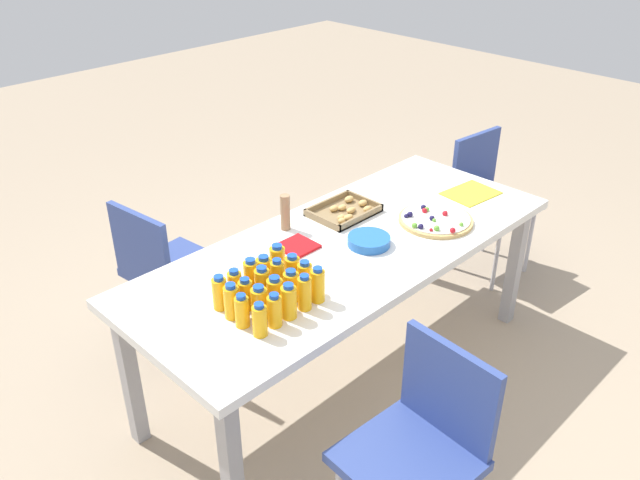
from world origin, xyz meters
TOP-DOWN VIEW (x-y plane):
  - ground_plane at (0.00, 0.00)m, footprint 12.00×12.00m
  - party_table at (0.00, 0.00)m, footprint 2.04×0.83m
  - chair_near_left at (-0.49, -0.80)m, footprint 0.43×0.43m
  - chair_far_left at (-0.48, 0.74)m, footprint 0.44×0.44m
  - chair_end at (1.32, 0.09)m, footprint 0.44×0.44m
  - juice_bottle_0 at (-0.69, -0.22)m, footprint 0.05×0.05m
  - juice_bottle_1 at (-0.61, -0.21)m, footprint 0.05×0.05m
  - juice_bottle_2 at (-0.54, -0.21)m, footprint 0.06×0.06m
  - juice_bottle_3 at (-0.46, -0.21)m, footprint 0.05×0.05m
  - juice_bottle_4 at (-0.39, -0.21)m, footprint 0.05×0.05m
  - juice_bottle_5 at (-0.69, -0.13)m, footprint 0.05×0.05m
  - juice_bottle_6 at (-0.62, -0.14)m, footprint 0.06×0.06m
  - juice_bottle_7 at (-0.54, -0.14)m, footprint 0.06×0.06m
  - juice_bottle_8 at (-0.46, -0.14)m, footprint 0.06×0.06m
  - juice_bottle_9 at (-0.39, -0.13)m, footprint 0.06×0.06m
  - juice_bottle_10 at (-0.69, -0.07)m, footprint 0.06×0.06m
  - juice_bottle_11 at (-0.62, -0.06)m, footprint 0.05×0.05m
  - juice_bottle_12 at (-0.54, -0.07)m, footprint 0.06×0.06m
  - juice_bottle_13 at (-0.47, -0.06)m, footprint 0.05×0.05m
  - juice_bottle_14 at (-0.39, -0.06)m, footprint 0.06×0.06m
  - juice_bottle_15 at (-0.68, 0.01)m, footprint 0.06×0.06m
  - juice_bottle_16 at (-0.62, 0.01)m, footprint 0.05×0.05m
  - juice_bottle_17 at (-0.53, 0.01)m, footprint 0.06×0.06m
  - juice_bottle_18 at (-0.47, 0.01)m, footprint 0.06×0.06m
  - juice_bottle_19 at (-0.39, 0.01)m, footprint 0.06×0.06m
  - fruit_pizza at (0.43, -0.15)m, footprint 0.34×0.34m
  - snack_tray at (0.20, 0.20)m, footprint 0.31×0.23m
  - plate_stack at (0.06, -0.07)m, footprint 0.19×0.19m
  - napkin_stack at (-0.18, 0.13)m, footprint 0.15×0.15m
  - cardboard_tube at (-0.10, 0.29)m, footprint 0.04×0.04m
  - paper_folder at (0.81, -0.10)m, footprint 0.28×0.23m

SIDE VIEW (x-z plane):
  - ground_plane at x=0.00m, z-range 0.00..0.00m
  - chair_near_left at x=-0.49m, z-range 0.09..0.92m
  - chair_far_left at x=-0.48m, z-range 0.09..0.92m
  - chair_end at x=1.32m, z-range 0.09..0.92m
  - party_table at x=0.00m, z-range 0.30..1.02m
  - paper_folder at x=0.81m, z-range 0.73..0.73m
  - napkin_stack at x=-0.18m, z-range 0.73..0.74m
  - fruit_pizza at x=0.43m, z-range 0.72..0.76m
  - snack_tray at x=0.20m, z-range 0.72..0.76m
  - plate_stack at x=0.06m, z-range 0.73..0.77m
  - juice_bottle_8 at x=-0.46m, z-range 0.72..0.85m
  - juice_bottle_11 at x=-0.62m, z-range 0.72..0.85m
  - juice_bottle_0 at x=-0.69m, z-range 0.72..0.85m
  - juice_bottle_18 at x=-0.47m, z-range 0.72..0.85m
  - juice_bottle_5 at x=-0.69m, z-range 0.72..0.85m
  - juice_bottle_14 at x=-0.39m, z-range 0.72..0.86m
  - juice_bottle_1 at x=-0.61m, z-range 0.72..0.86m
  - juice_bottle_9 at x=-0.39m, z-range 0.72..0.86m
  - juice_bottle_6 at x=-0.62m, z-range 0.72..0.86m
  - juice_bottle_16 at x=-0.62m, z-range 0.72..0.86m
  - juice_bottle_7 at x=-0.54m, z-range 0.72..0.86m
  - juice_bottle_15 at x=-0.68m, z-range 0.72..0.86m
  - juice_bottle_2 at x=-0.54m, z-range 0.72..0.86m
  - juice_bottle_10 at x=-0.69m, z-range 0.72..0.87m
  - juice_bottle_3 at x=-0.46m, z-range 0.72..0.87m
  - juice_bottle_4 at x=-0.39m, z-range 0.72..0.87m
  - juice_bottle_13 at x=-0.47m, z-range 0.72..0.87m
  - juice_bottle_17 at x=-0.53m, z-range 0.72..0.87m
  - juice_bottle_19 at x=-0.39m, z-range 0.72..0.87m
  - juice_bottle_12 at x=-0.54m, z-range 0.72..0.87m
  - cardboard_tube at x=-0.10m, z-range 0.73..0.90m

